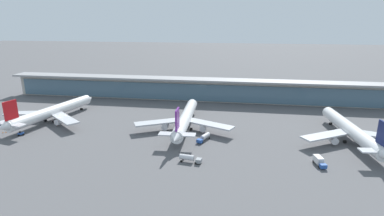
% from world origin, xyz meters
% --- Properties ---
extents(ground_plane, '(1200.00, 1200.00, 0.00)m').
position_xyz_m(ground_plane, '(0.00, 0.00, 0.00)').
color(ground_plane, '#515154').
extents(airliner_left_stand, '(47.94, 63.26, 16.99)m').
position_xyz_m(airliner_left_stand, '(-74.47, 3.13, 5.35)').
color(airliner_left_stand, white).
rests_on(airliner_left_stand, ground).
extents(airliner_centre_stand, '(49.06, 63.75, 16.99)m').
position_xyz_m(airliner_centre_stand, '(-1.58, 2.71, 5.35)').
color(airliner_centre_stand, white).
rests_on(airliner_centre_stand, ground).
extents(airliner_right_stand, '(48.80, 63.81, 16.99)m').
position_xyz_m(airliner_right_stand, '(74.30, -2.13, 5.35)').
color(airliner_right_stand, white).
rests_on(airliner_right_stand, ground).
extents(service_truck_near_nose_blue, '(3.82, 7.62, 3.10)m').
position_xyz_m(service_truck_near_nose_blue, '(54.99, -28.07, 1.69)').
color(service_truck_near_nose_blue, '#234C9E').
rests_on(service_truck_near_nose_blue, ground).
extents(service_truck_mid_apron_blue, '(5.56, 8.77, 2.95)m').
position_xyz_m(service_truck_mid_apron_blue, '(9.44, -11.14, 1.71)').
color(service_truck_mid_apron_blue, '#234C9E').
rests_on(service_truck_mid_apron_blue, ground).
extents(service_truck_by_tail_grey, '(8.83, 3.55, 2.95)m').
position_xyz_m(service_truck_by_tail_grey, '(6.55, -33.36, 1.71)').
color(service_truck_by_tail_grey, gray).
rests_on(service_truck_by_tail_grey, ground).
extents(service_truck_on_taxiway_blue, '(3.25, 3.21, 2.05)m').
position_xyz_m(service_truck_on_taxiway_blue, '(-76.85, -18.09, 0.87)').
color(service_truck_on_taxiway_blue, '#234C9E').
rests_on(service_truck_on_taxiway_blue, ground).
extents(terminal_building, '(269.50, 12.80, 15.20)m').
position_xyz_m(terminal_building, '(0.00, 59.76, 7.87)').
color(terminal_building, '#B2ADA3').
rests_on(terminal_building, ground).
extents(safety_cone_alpha, '(0.62, 0.62, 0.70)m').
position_xyz_m(safety_cone_alpha, '(-80.21, -15.98, 0.32)').
color(safety_cone_alpha, orange).
rests_on(safety_cone_alpha, ground).
extents(safety_cone_bravo, '(0.62, 0.62, 0.70)m').
position_xyz_m(safety_cone_bravo, '(-86.53, -16.06, 0.32)').
color(safety_cone_bravo, orange).
rests_on(safety_cone_bravo, ground).
extents(safety_cone_charlie, '(0.62, 0.62, 0.70)m').
position_xyz_m(safety_cone_charlie, '(-87.66, -16.64, 0.32)').
color(safety_cone_charlie, orange).
rests_on(safety_cone_charlie, ground).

